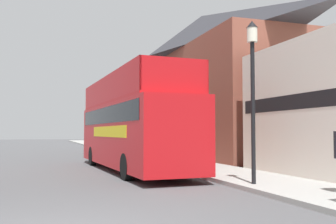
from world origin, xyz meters
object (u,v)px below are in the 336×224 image
Objects in this scene: parked_car_ahead_of_bus at (109,148)px; lamp_post_nearest at (253,72)px; tour_bus at (131,128)px; lamp_post_second at (167,104)px.

lamp_post_nearest is (1.66, -15.88, 2.95)m from parked_car_ahead_of_bus.
parked_car_ahead_of_bus is at bearing 83.36° from tour_bus.
lamp_post_second is (2.28, 1.66, 1.24)m from tour_bus.
tour_bus reaches higher than parked_car_ahead_of_bus.
lamp_post_nearest is at bearing -89.86° from lamp_post_second.
lamp_post_second reaches higher than parked_car_ahead_of_bus.
lamp_post_nearest reaches higher than parked_car_ahead_of_bus.
parked_car_ahead_of_bus is at bearing 102.27° from lamp_post_second.
tour_bus is at bearing 109.00° from lamp_post_nearest.
lamp_post_nearest is 1.17× the size of lamp_post_second.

